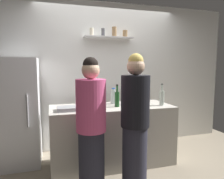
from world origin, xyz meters
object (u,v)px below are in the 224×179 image
at_px(wine_bottle_pale_glass, 162,97).
at_px(person_blonde, 135,123).
at_px(wine_bottle_dark_glass, 143,95).
at_px(water_bottle_plastic, 113,97).
at_px(baking_pan, 70,109).
at_px(wine_bottle_green_glass, 117,98).
at_px(person_pink_top, 91,128).
at_px(refrigerator, 18,112).
at_px(wine_bottle_amber_glass, 128,97).
at_px(utensil_holder, 144,99).

bearing_deg(wine_bottle_pale_glass, person_blonde, -140.43).
xyz_separation_m(wine_bottle_dark_glass, water_bottle_plastic, (-0.54, -0.04, -0.00)).
relative_size(baking_pan, wine_bottle_green_glass, 1.04).
height_order(wine_bottle_dark_glass, person_pink_top, person_pink_top).
distance_m(refrigerator, wine_bottle_amber_glass, 1.68).
bearing_deg(person_pink_top, utensil_holder, -65.14).
bearing_deg(wine_bottle_dark_glass, wine_bottle_amber_glass, -153.43).
relative_size(refrigerator, baking_pan, 4.69).
relative_size(wine_bottle_green_glass, person_blonde, 0.20).
distance_m(utensil_holder, wine_bottle_pale_glass, 0.31).
relative_size(refrigerator, water_bottle_plastic, 6.33).
bearing_deg(baking_pan, wine_bottle_green_glass, 5.37).
relative_size(refrigerator, person_blonde, 0.98).
bearing_deg(utensil_holder, water_bottle_plastic, 170.43).
height_order(utensil_holder, person_blonde, person_blonde).
bearing_deg(wine_bottle_dark_glass, wine_bottle_pale_glass, -71.34).
bearing_deg(utensil_holder, person_pink_top, -142.97).
xyz_separation_m(water_bottle_plastic, person_blonde, (-0.00, -0.89, -0.19)).
bearing_deg(wine_bottle_green_glass, person_pink_top, -129.84).
xyz_separation_m(utensil_holder, wine_bottle_amber_glass, (-0.29, -0.04, 0.05)).
xyz_separation_m(water_bottle_plastic, person_pink_top, (-0.52, -0.85, -0.22)).
distance_m(wine_bottle_pale_glass, person_blonde, 0.89).
bearing_deg(baking_pan, person_pink_top, -70.95).
xyz_separation_m(refrigerator, water_bottle_plastic, (1.43, -0.18, 0.20)).
xyz_separation_m(wine_bottle_amber_glass, wine_bottle_pale_glass, (0.46, -0.21, 0.01)).
xyz_separation_m(utensil_holder, water_bottle_plastic, (-0.50, 0.08, 0.05)).
bearing_deg(wine_bottle_green_glass, refrigerator, 163.08).
bearing_deg(wine_bottle_amber_glass, utensil_holder, 7.69).
relative_size(baking_pan, person_blonde, 0.21).
xyz_separation_m(person_blonde, person_pink_top, (-0.52, 0.04, -0.03)).
relative_size(refrigerator, wine_bottle_green_glass, 4.86).
relative_size(wine_bottle_pale_glass, person_blonde, 0.20).
xyz_separation_m(utensil_holder, wine_bottle_pale_glass, (0.17, -0.25, 0.06)).
height_order(person_blonde, person_pink_top, person_blonde).
bearing_deg(wine_bottle_green_glass, water_bottle_plastic, 85.63).
height_order(refrigerator, wine_bottle_pale_glass, refrigerator).
distance_m(wine_bottle_dark_glass, person_blonde, 1.10).
xyz_separation_m(wine_bottle_green_glass, person_pink_top, (-0.50, -0.60, -0.23)).
distance_m(baking_pan, wine_bottle_green_glass, 0.70).
relative_size(wine_bottle_amber_glass, wine_bottle_pale_glass, 0.94).
bearing_deg(wine_bottle_green_glass, wine_bottle_amber_glass, 29.46).
relative_size(refrigerator, person_pink_top, 1.01).
bearing_deg(wine_bottle_amber_glass, wine_bottle_green_glass, -150.54).
height_order(wine_bottle_amber_glass, person_pink_top, person_pink_top).
height_order(wine_bottle_amber_glass, wine_bottle_green_glass, wine_bottle_green_glass).
height_order(wine_bottle_pale_glass, water_bottle_plastic, wine_bottle_pale_glass).
distance_m(baking_pan, utensil_holder, 1.23).
distance_m(utensil_holder, wine_bottle_amber_glass, 0.30).
bearing_deg(wine_bottle_pale_glass, wine_bottle_green_glass, 172.80).
distance_m(wine_bottle_green_glass, wine_bottle_pale_glass, 0.69).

